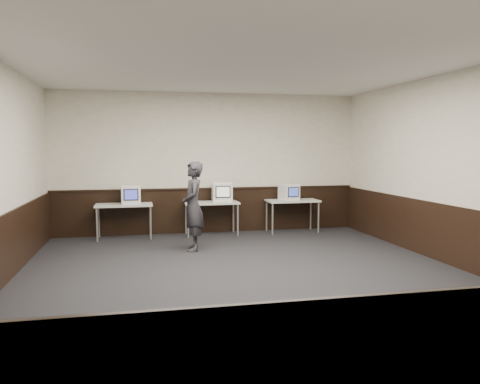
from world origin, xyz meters
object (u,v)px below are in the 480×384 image
emac_right (289,192)px  desk_center (211,205)px  desk_left (124,207)px  emac_left (131,195)px  desk_right (292,203)px  emac_center (222,192)px  person (193,206)px

emac_right → desk_center: bearing=166.2°
desk_left → emac_left: 0.31m
desk_right → emac_center: emac_center is taller
desk_left → emac_right: bearing=-0.5°
person → desk_right: bearing=123.9°
desk_left → desk_right: (3.80, 0.00, 0.00)m
emac_center → person: person is taller
desk_center → desk_right: bearing=0.0°
desk_center → desk_right: same height
desk_right → desk_left: bearing=180.0°
emac_left → emac_center: 2.00m
desk_right → emac_right: size_ratio=2.58×
desk_left → emac_left: emac_left is taller
emac_center → emac_left: bearing=-174.5°
desk_center → emac_center: size_ratio=2.40×
desk_right → person: (-2.48, -1.48, 0.17)m
desk_left → emac_center: 2.16m
desk_center → person: size_ratio=0.71×
desk_right → desk_center: bearing=180.0°
emac_center → person: bearing=-114.6°
desk_right → emac_left: size_ratio=2.66×
desk_center → desk_right: (1.90, 0.00, 0.00)m
emac_center → emac_right: 1.56m
emac_center → person: 1.70m
desk_center → emac_right: (1.80, -0.03, 0.26)m
desk_center → person: (-0.58, -1.48, 0.17)m
desk_center → desk_left: bearing=180.0°
emac_center → emac_right: (1.56, -0.04, -0.03)m
desk_center → emac_right: size_ratio=2.58×
desk_center → emac_center: emac_center is taller
emac_left → person: 1.87m
emac_center → desk_right: bearing=4.1°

